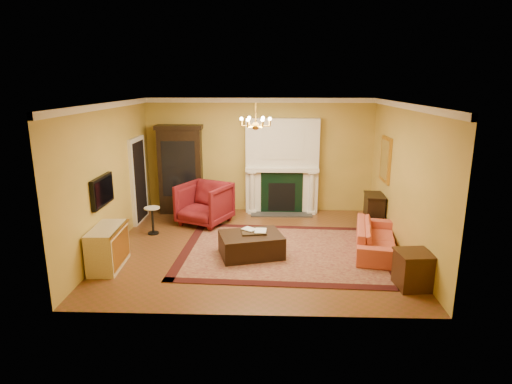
{
  "coord_description": "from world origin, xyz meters",
  "views": [
    {
      "loc": [
        0.31,
        -8.49,
        3.39
      ],
      "look_at": [
        -0.0,
        0.3,
        1.13
      ],
      "focal_mm": 30.0,
      "sensor_mm": 36.0,
      "label": 1
    }
  ],
  "objects_px": {
    "pedestal_table": "(153,219)",
    "commode": "(108,247)",
    "leather_ottoman": "(251,245)",
    "console_table": "(374,211)",
    "china_cabinet": "(181,171)",
    "end_table": "(413,271)",
    "wingback_armchair": "(204,202)",
    "coral_sofa": "(376,233)"
  },
  "relations": [
    {
      "from": "pedestal_table",
      "to": "commode",
      "type": "xyz_separation_m",
      "value": [
        -0.34,
        -1.83,
        0.02
      ]
    },
    {
      "from": "china_cabinet",
      "to": "console_table",
      "type": "distance_m",
      "value": 5.02
    },
    {
      "from": "china_cabinet",
      "to": "wingback_armchair",
      "type": "height_order",
      "value": "china_cabinet"
    },
    {
      "from": "wingback_armchair",
      "to": "leather_ottoman",
      "type": "height_order",
      "value": "wingback_armchair"
    },
    {
      "from": "coral_sofa",
      "to": "wingback_armchair",
      "type": "bearing_deg",
      "value": 77.7
    },
    {
      "from": "end_table",
      "to": "pedestal_table",
      "type": "bearing_deg",
      "value": 154.14
    },
    {
      "from": "wingback_armchair",
      "to": "commode",
      "type": "height_order",
      "value": "wingback_armchair"
    },
    {
      "from": "end_table",
      "to": "wingback_armchair",
      "type": "bearing_deg",
      "value": 141.05
    },
    {
      "from": "commode",
      "to": "end_table",
      "type": "xyz_separation_m",
      "value": [
        5.45,
        -0.64,
        -0.09
      ]
    },
    {
      "from": "pedestal_table",
      "to": "commode",
      "type": "height_order",
      "value": "commode"
    },
    {
      "from": "wingback_armchair",
      "to": "pedestal_table",
      "type": "bearing_deg",
      "value": -118.88
    },
    {
      "from": "wingback_armchair",
      "to": "console_table",
      "type": "height_order",
      "value": "wingback_armchair"
    },
    {
      "from": "wingback_armchair",
      "to": "console_table",
      "type": "distance_m",
      "value": 4.09
    },
    {
      "from": "wingback_armchair",
      "to": "commode",
      "type": "relative_size",
      "value": 1.07
    },
    {
      "from": "china_cabinet",
      "to": "leather_ottoman",
      "type": "xyz_separation_m",
      "value": [
        1.99,
        -2.98,
        -0.87
      ]
    },
    {
      "from": "wingback_armchair",
      "to": "coral_sofa",
      "type": "height_order",
      "value": "wingback_armchair"
    },
    {
      "from": "china_cabinet",
      "to": "wingback_armchair",
      "type": "xyz_separation_m",
      "value": [
        0.76,
        -0.99,
        -0.55
      ]
    },
    {
      "from": "wingback_armchair",
      "to": "end_table",
      "type": "height_order",
      "value": "wingback_armchair"
    },
    {
      "from": "pedestal_table",
      "to": "end_table",
      "type": "bearing_deg",
      "value": -25.86
    },
    {
      "from": "wingback_armchair",
      "to": "leather_ottoman",
      "type": "bearing_deg",
      "value": -32.96
    },
    {
      "from": "commode",
      "to": "console_table",
      "type": "distance_m",
      "value": 6.05
    },
    {
      "from": "wingback_armchair",
      "to": "pedestal_table",
      "type": "relative_size",
      "value": 1.77
    },
    {
      "from": "console_table",
      "to": "leather_ottoman",
      "type": "height_order",
      "value": "console_table"
    },
    {
      "from": "coral_sofa",
      "to": "end_table",
      "type": "bearing_deg",
      "value": -160.38
    },
    {
      "from": "commode",
      "to": "console_table",
      "type": "relative_size",
      "value": 1.35
    },
    {
      "from": "coral_sofa",
      "to": "console_table",
      "type": "height_order",
      "value": "console_table"
    },
    {
      "from": "wingback_armchair",
      "to": "end_table",
      "type": "xyz_separation_m",
      "value": [
        4.03,
        -3.26,
        -0.26
      ]
    },
    {
      "from": "console_table",
      "to": "leather_ottoman",
      "type": "xyz_separation_m",
      "value": [
        -2.85,
        -1.87,
        -0.15
      ]
    },
    {
      "from": "commode",
      "to": "coral_sofa",
      "type": "xyz_separation_m",
      "value": [
        5.21,
        0.96,
        -0.01
      ]
    },
    {
      "from": "wingback_armchair",
      "to": "leather_ottoman",
      "type": "distance_m",
      "value": 2.36
    },
    {
      "from": "pedestal_table",
      "to": "console_table",
      "type": "distance_m",
      "value": 5.21
    },
    {
      "from": "china_cabinet",
      "to": "pedestal_table",
      "type": "relative_size",
      "value": 3.49
    },
    {
      "from": "commode",
      "to": "coral_sofa",
      "type": "relative_size",
      "value": 0.53
    },
    {
      "from": "coral_sofa",
      "to": "console_table",
      "type": "relative_size",
      "value": 2.53
    },
    {
      "from": "leather_ottoman",
      "to": "wingback_armchair",
      "type": "bearing_deg",
      "value": 106.12
    },
    {
      "from": "end_table",
      "to": "commode",
      "type": "bearing_deg",
      "value": 173.26
    },
    {
      "from": "commode",
      "to": "leather_ottoman",
      "type": "xyz_separation_m",
      "value": [
        2.66,
        0.62,
        -0.15
      ]
    },
    {
      "from": "pedestal_table",
      "to": "commode",
      "type": "relative_size",
      "value": 0.6
    },
    {
      "from": "commode",
      "to": "leather_ottoman",
      "type": "bearing_deg",
      "value": 10.9
    },
    {
      "from": "china_cabinet",
      "to": "pedestal_table",
      "type": "height_order",
      "value": "china_cabinet"
    },
    {
      "from": "pedestal_table",
      "to": "coral_sofa",
      "type": "height_order",
      "value": "coral_sofa"
    },
    {
      "from": "end_table",
      "to": "leather_ottoman",
      "type": "relative_size",
      "value": 0.51
    }
  ]
}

